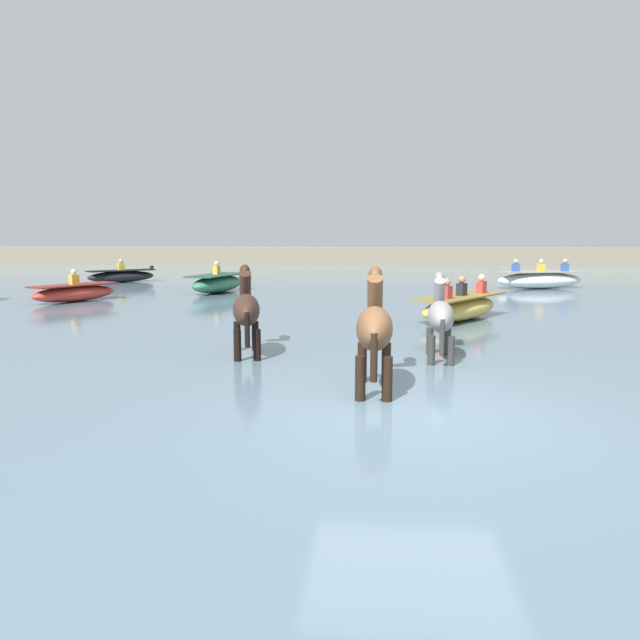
% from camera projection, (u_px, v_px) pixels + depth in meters
% --- Properties ---
extents(ground_plane, '(120.00, 120.00, 0.00)m').
position_uv_depth(ground_plane, '(411.00, 441.00, 7.20)').
color(ground_plane, '#84755B').
extents(water_surface, '(90.00, 90.00, 0.39)m').
position_uv_depth(water_surface, '(392.00, 316.00, 17.04)').
color(water_surface, slate).
rests_on(water_surface, ground).
extents(horse_lead_dark_bay, '(0.76, 1.77, 1.91)m').
position_uv_depth(horse_lead_dark_bay, '(246.00, 312.00, 10.36)').
color(horse_lead_dark_bay, '#382319').
rests_on(horse_lead_dark_bay, ground).
extents(horse_trailing_grey, '(0.50, 1.65, 1.80)m').
position_uv_depth(horse_trailing_grey, '(440.00, 319.00, 10.01)').
color(horse_trailing_grey, gray).
rests_on(horse_trailing_grey, ground).
extents(horse_flank_bay, '(0.48, 1.83, 2.00)m').
position_uv_depth(horse_flank_bay, '(374.00, 331.00, 7.97)').
color(horse_flank_bay, brown).
rests_on(horse_flank_bay, ground).
extents(boat_distant_west, '(2.76, 2.80, 1.03)m').
position_uv_depth(boat_distant_west, '(122.00, 276.00, 26.71)').
color(boat_distant_west, black).
rests_on(boat_distant_west, water_surface).
extents(boat_mid_channel, '(3.74, 2.18, 1.16)m').
position_uv_depth(boat_mid_channel, '(540.00, 280.00, 23.52)').
color(boat_mid_channel, silver).
rests_on(boat_mid_channel, water_surface).
extents(boat_near_port, '(2.69, 3.35, 1.08)m').
position_uv_depth(boat_near_port, '(460.00, 307.00, 14.75)').
color(boat_near_port, gold).
rests_on(boat_near_port, water_surface).
extents(boat_far_inshore, '(2.14, 2.94, 1.02)m').
position_uv_depth(boat_far_inshore, '(75.00, 293.00, 18.92)').
color(boat_far_inshore, '#BC382D').
rests_on(boat_far_inshore, water_surface).
extents(boat_distant_east, '(1.80, 3.31, 1.14)m').
position_uv_depth(boat_distant_east, '(218.00, 283.00, 21.97)').
color(boat_distant_east, '#337556').
rests_on(boat_distant_east, water_surface).
extents(far_shoreline, '(80.00, 2.40, 1.64)m').
position_uv_depth(far_shoreline, '(384.00, 259.00, 42.09)').
color(far_shoreline, gray).
rests_on(far_shoreline, ground).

